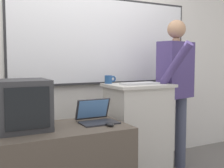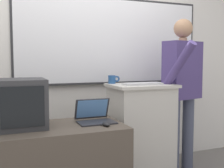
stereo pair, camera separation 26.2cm
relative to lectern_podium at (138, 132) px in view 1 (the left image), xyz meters
name	(u,v)px [view 1 (the left image)]	position (x,y,z in m)	size (l,w,h in m)	color
back_wall	(76,53)	(-0.47, 0.62, 0.85)	(6.40, 0.17, 2.73)	silver
lectern_podium	(138,132)	(0.00, 0.00, 0.00)	(0.65, 0.51, 1.03)	#BCB7AD
person_presenter	(176,84)	(0.53, 0.02, 0.49)	(0.61, 0.63, 1.74)	#474C60
laptop	(96,115)	(-0.59, -0.24, 0.27)	(0.32, 0.28, 0.20)	#28282D
wireless_keyboard	(140,83)	(-0.02, -0.06, 0.52)	(0.41, 0.15, 0.02)	silver
computer_mouse_by_laptop	(110,124)	(-0.56, -0.44, 0.23)	(0.06, 0.10, 0.03)	black
crt_monitor	(23,105)	(-1.22, -0.22, 0.41)	(0.39, 0.42, 0.40)	#333335
coffee_mug	(109,79)	(-0.25, 0.18, 0.56)	(0.13, 0.08, 0.09)	#234C84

